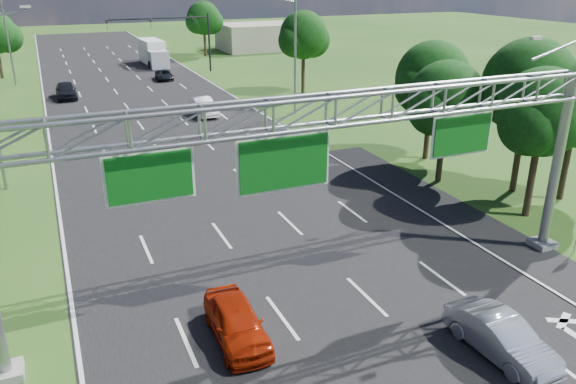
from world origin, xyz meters
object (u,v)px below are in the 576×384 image
red_coupe (237,322)px  silver_sedan (501,337)px  traffic_signal (180,30)px  box_truck (153,53)px  sign_gantry (332,127)px

red_coupe → silver_sedan: 8.83m
silver_sedan → traffic_signal: bearing=84.1°
box_truck → traffic_signal: bearing=-78.6°
traffic_signal → silver_sedan: bearing=-93.4°
red_coupe → traffic_signal: bearing=80.5°
traffic_signal → box_truck: bearing=104.2°
sign_gantry → traffic_signal: sign_gantry is taller
traffic_signal → red_coupe: size_ratio=2.98×
traffic_signal → sign_gantry: bearing=-97.7°
sign_gantry → traffic_signal: 53.51m
traffic_signal → red_coupe: (-11.19, -54.03, -4.47)m
traffic_signal → silver_sedan: traffic_signal is taller
traffic_signal → silver_sedan: (-3.45, -58.29, -4.49)m
sign_gantry → silver_sedan: (3.70, -5.29, -6.21)m
sign_gantry → traffic_signal: bearing=82.3°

